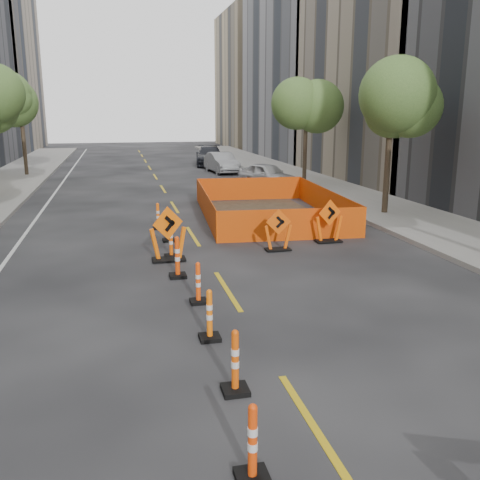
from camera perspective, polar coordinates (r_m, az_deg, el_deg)
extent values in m
plane|color=black|center=(9.56, 3.58, -12.99)|extent=(140.00, 140.00, 0.00)
cube|color=gray|center=(23.60, 16.42, 2.77)|extent=(4.00, 90.00, 0.15)
cube|color=gray|center=(37.55, 19.21, 17.02)|extent=(12.00, 16.00, 14.00)
cube|color=gray|center=(52.48, 9.48, 19.66)|extent=(12.00, 18.00, 20.00)
cube|color=tan|center=(69.67, 3.45, 16.61)|extent=(12.00, 14.00, 16.00)
cylinder|color=#382B1E|center=(38.74, -21.97, 8.61)|extent=(0.24, 0.24, 3.15)
sphere|color=#365F28|center=(38.65, -22.37, 12.99)|extent=(2.80, 2.80, 2.80)
cylinder|color=#382B1E|center=(23.09, 15.36, 6.38)|extent=(0.24, 0.24, 3.15)
sphere|color=#365F28|center=(22.94, 15.83, 13.77)|extent=(2.80, 2.80, 2.80)
cylinder|color=#382B1E|center=(32.20, 6.92, 8.67)|extent=(0.24, 0.24, 3.15)
sphere|color=#365F28|center=(32.09, 7.08, 13.96)|extent=(2.80, 2.80, 2.80)
imported|color=#BBBBBD|center=(31.36, 2.90, 6.97)|extent=(3.08, 4.29, 1.36)
imported|color=gray|center=(38.43, -1.97, 8.25)|extent=(1.96, 4.49, 1.43)
imported|color=black|center=(43.76, -3.26, 8.96)|extent=(2.91, 5.57, 1.54)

